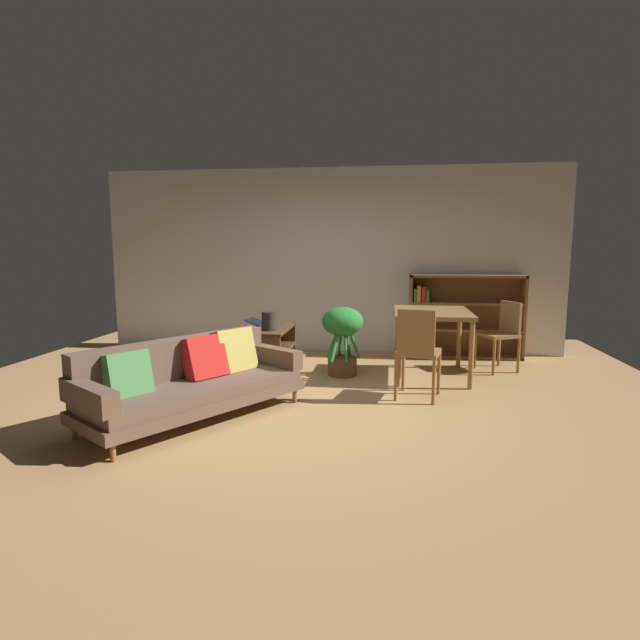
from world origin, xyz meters
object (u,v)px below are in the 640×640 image
Objects in this scene: open_laptop at (266,324)px; desk_speaker at (269,321)px; dining_chair_near at (502,331)px; dining_chair_far at (417,348)px; potted_floor_plant at (342,332)px; bookshelf at (458,316)px; fabric_couch at (191,379)px; media_console at (272,349)px; dining_table at (432,318)px.

desk_speaker is (0.11, -0.30, 0.09)m from open_laptop.
dining_chair_near is 1.81m from dining_chair_far.
open_laptop is 2.11m from dining_chair_far.
open_laptop is 0.55× the size of potted_floor_plant.
bookshelf reaches higher than dining_chair_near.
dining_chair_near is at bearing 7.00° from open_laptop.
dining_chair_near is (1.98, 0.52, -0.03)m from potted_floor_plant.
fabric_couch is at bearing -132.68° from bookshelf.
desk_speaker is at bearing -69.98° from open_laptop.
media_console is 0.32m from open_laptop.
potted_floor_plant is at bearing -5.54° from media_console.
dining_chair_near reaches higher than media_console.
dining_chair_far reaches higher than media_console.
fabric_couch reaches higher than media_console.
open_laptop is 0.53× the size of dining_chair_near.
dining_table is (1.97, -0.01, 0.43)m from media_console.
dining_chair_far reaches higher than open_laptop.
dining_chair_far is at bearing -29.04° from media_console.
open_laptop reaches higher than media_console.
dining_chair_near is at bearing 34.66° from fabric_couch.
media_console is 4.48× the size of desk_speaker.
fabric_couch is 1.90m from open_laptop.
dining_table is (1.94, 0.21, 0.04)m from desk_speaker.
bookshelf reaches higher than open_laptop.
bookshelf reaches higher than fabric_couch.
bookshelf is at bearing 72.59° from dining_chair_far.
fabric_couch is 9.48× the size of desk_speaker.
dining_table reaches higher than fabric_couch.
bookshelf reaches higher than media_console.
media_console is at bearing 174.46° from potted_floor_plant.
potted_floor_plant is at bearing 8.77° from desk_speaker.
bookshelf reaches higher than dining_chair_far.
dining_chair_far is 0.60× the size of bookshelf.
media_console is 0.94m from potted_floor_plant.
fabric_couch is 1.64m from desk_speaker.
open_laptop is at bearing 138.14° from media_console.
dining_chair_near is 0.92× the size of dining_chair_far.
bookshelf reaches higher than dining_table.
dining_table is 1.01m from dining_chair_far.
desk_speaker is 1.89m from dining_chair_far.
bookshelf reaches higher than potted_floor_plant.
dining_chair_far is (0.85, -0.89, 0.01)m from potted_floor_plant.
media_console is at bearing 150.96° from dining_chair_far.
dining_table is 0.70× the size of bookshelf.
fabric_couch is 1.36× the size of bookshelf.
potted_floor_plant is (0.90, -0.09, 0.25)m from media_console.
media_console is (0.34, 1.79, -0.07)m from fabric_couch.
desk_speaker is at bearing -83.08° from media_console.
fabric_couch is at bearing -158.64° from dining_chair_far.
potted_floor_plant is (1.24, 1.70, 0.17)m from fabric_couch.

